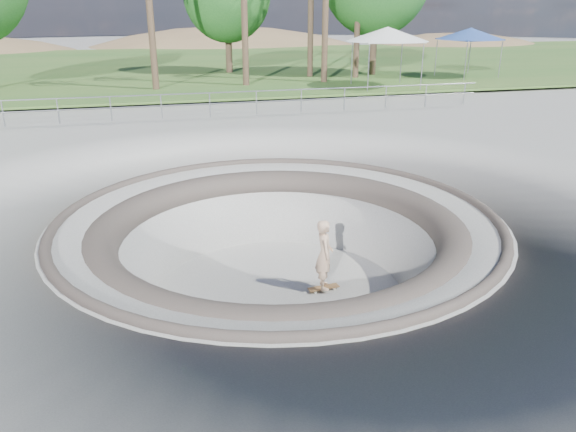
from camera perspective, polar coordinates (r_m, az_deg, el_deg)
The scene contains 9 objects.
ground at distance 12.95m, azimuth -1.04°, elevation -0.18°, with size 180.00×180.00×0.00m, color #ACABA6.
skate_bowl at distance 13.71m, azimuth -0.99°, elevation -7.35°, with size 14.00×14.00×4.10m.
grass_strip at distance 46.06m, azimuth -11.51°, elevation 14.78°, with size 180.00×36.00×0.12m.
distant_hills at distance 70.22m, azimuth -9.29°, elevation 10.85°, with size 103.20×45.00×28.60m.
safety_railing at distance 24.25m, azimuth -7.94°, elevation 11.16°, with size 25.00×0.06×1.03m.
skateboard at distance 13.77m, azimuth 3.63°, elevation -7.29°, with size 0.79×0.30×0.08m.
skater at distance 13.38m, azimuth 3.72°, elevation -3.94°, with size 0.63×0.42×1.74m, color tan.
canopy_white at distance 32.70m, azimuth 10.07°, elevation 17.71°, with size 6.37×6.37×3.22m.
canopy_blue at distance 38.90m, azimuth 18.03°, elevation 17.19°, with size 5.84×5.84×3.00m.
Camera 1 is at (-2.85, -11.77, 4.60)m, focal length 35.00 mm.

